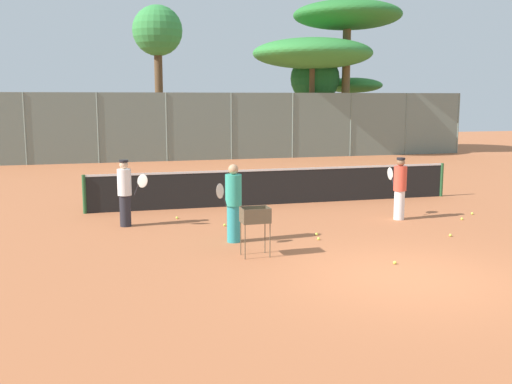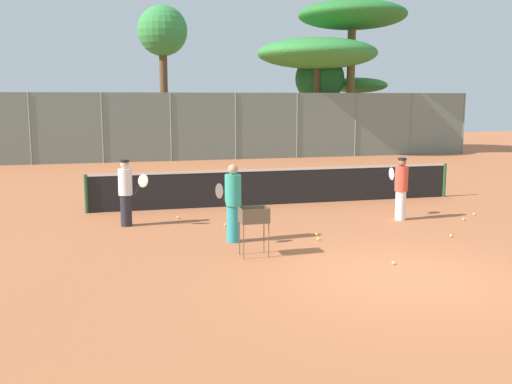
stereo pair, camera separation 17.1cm
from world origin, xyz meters
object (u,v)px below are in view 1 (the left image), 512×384
(player_white_outfit, at_px, (125,192))
(ball_cart, at_px, (256,219))
(tennis_net, at_px, (277,186))
(player_red_cap, at_px, (233,202))
(player_yellow_shirt, at_px, (400,188))

(player_white_outfit, xyz_separation_m, ball_cart, (2.35, -3.57, -0.10))
(tennis_net, bearing_deg, player_red_cap, -118.71)
(player_red_cap, xyz_separation_m, player_yellow_shirt, (4.73, 1.28, -0.04))
(tennis_net, relative_size, player_red_cap, 6.48)
(player_white_outfit, bearing_deg, ball_cart, -18.53)
(player_yellow_shirt, bearing_deg, ball_cart, 117.46)
(player_white_outfit, bearing_deg, player_red_cap, -8.14)
(ball_cart, bearing_deg, tennis_net, 68.54)
(player_red_cap, distance_m, player_yellow_shirt, 4.90)
(player_white_outfit, relative_size, ball_cart, 1.66)
(tennis_net, bearing_deg, ball_cart, -111.46)
(player_white_outfit, height_order, player_yellow_shirt, player_white_outfit)
(tennis_net, height_order, player_yellow_shirt, player_yellow_shirt)
(tennis_net, xyz_separation_m, player_red_cap, (-2.34, -4.27, 0.33))
(tennis_net, height_order, ball_cart, tennis_net)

